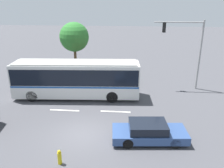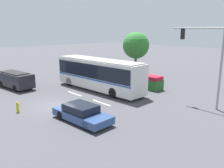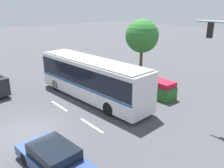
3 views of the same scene
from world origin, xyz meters
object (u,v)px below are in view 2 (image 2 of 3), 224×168
object	(u,v)px
traffic_light_pole	(209,54)
street_tree_left	(136,46)
sedan_foreground	(82,113)
suv_left_lane	(15,79)
city_bus	(99,73)
fire_hydrant	(18,107)

from	to	relation	value
traffic_light_pole	street_tree_left	world-z (taller)	traffic_light_pole
sedan_foreground	suv_left_lane	distance (m)	12.97
city_bus	traffic_light_pole	distance (m)	11.08
city_bus	sedan_foreground	size ratio (longest dim) A/B	2.36
city_bus	suv_left_lane	xyz separation A→B (m)	(-6.87, -6.30, -0.85)
sedan_foreground	traffic_light_pole	bearing A→B (deg)	61.20
sedan_foreground	traffic_light_pole	size ratio (longest dim) A/B	0.71
sedan_foreground	street_tree_left	xyz separation A→B (m)	(-8.12, 14.40, 3.67)
fire_hydrant	city_bus	bearing A→B (deg)	97.45
sedan_foreground	suv_left_lane	xyz separation A→B (m)	(-12.97, 0.13, 0.45)
city_bus	fire_hydrant	bearing A→B (deg)	93.68
city_bus	sedan_foreground	distance (m)	8.95
sedan_foreground	fire_hydrant	xyz separation A→B (m)	(-4.91, -2.68, -0.18)
suv_left_lane	fire_hydrant	bearing A→B (deg)	-27.00
suv_left_lane	traffic_light_pole	world-z (taller)	traffic_light_pole
city_bus	street_tree_left	size ratio (longest dim) A/B	1.87
fire_hydrant	traffic_light_pole	bearing A→B (deg)	53.36
suv_left_lane	traffic_light_pole	distance (m)	19.90
city_bus	traffic_light_pole	world-z (taller)	traffic_light_pole
traffic_light_pole	fire_hydrant	size ratio (longest dim) A/B	7.79
city_bus	suv_left_lane	bearing A→B (deg)	38.76
sedan_foreground	suv_left_lane	bearing A→B (deg)	174.37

